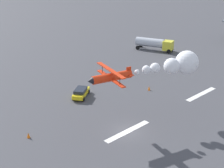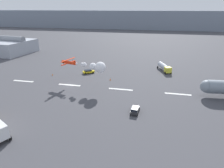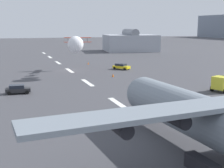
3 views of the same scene
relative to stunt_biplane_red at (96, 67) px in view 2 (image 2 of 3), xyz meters
name	(u,v)px [view 2 (image 2 of 3)]	position (x,y,z in m)	size (l,w,h in m)	color
ground_plane	(69,85)	(-9.93, 0.44, -7.30)	(440.00, 440.00, 0.00)	#424247
runway_stripe_2	(23,81)	(-28.00, 0.44, -7.30)	(8.00, 0.90, 0.01)	white
runway_stripe_3	(69,85)	(-9.93, 0.44, -7.30)	(8.00, 0.90, 0.01)	white
runway_stripe_4	(121,89)	(8.14, 0.44, -7.30)	(8.00, 0.90, 0.01)	white
runway_stripe_5	(178,94)	(26.20, 0.44, -7.30)	(8.00, 0.90, 0.01)	white
mountain_ridge_distant	(131,20)	(-9.93, 184.43, 3.45)	(396.00, 16.00, 21.50)	gray
stunt_biplane_red	(96,67)	(0.00, 0.00, 0.00)	(17.34, 8.56, 3.51)	red
fuel_tanker_truck	(164,67)	(23.05, 23.06, -5.56)	(5.80, 9.43, 2.90)	yellow
followme_car_yellow	(135,110)	(14.04, -13.32, -6.49)	(2.30, 4.19, 1.52)	#262628
airport_staff_sedan	(88,71)	(-7.39, 13.73, -6.49)	(4.78, 4.09, 1.52)	yellow
hangar_building	(13,47)	(-61.61, 38.95, -3.33)	(21.37, 24.79, 10.02)	#9EA3AD
traffic_cone_near	(52,75)	(-20.51, 8.23, -6.93)	(0.44, 0.44, 0.75)	orange
traffic_cone_far	(110,79)	(3.02, 7.71, -6.93)	(0.44, 0.44, 0.75)	orange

